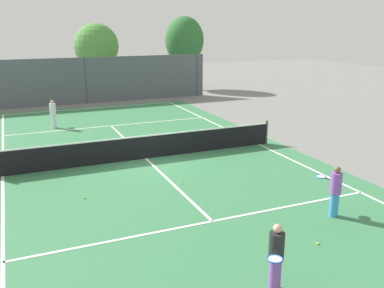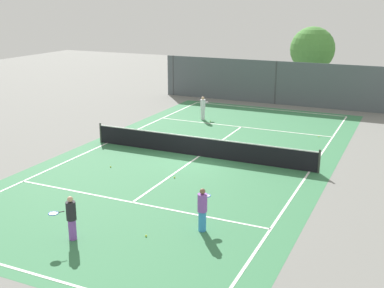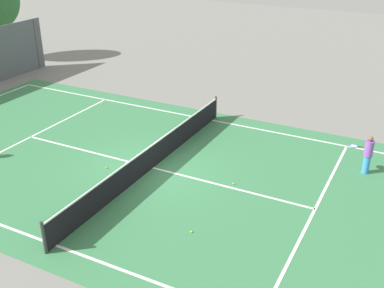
# 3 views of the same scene
# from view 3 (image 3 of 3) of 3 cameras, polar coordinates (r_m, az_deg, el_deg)

# --- Properties ---
(ground_plane) EXTENTS (80.00, 80.00, 0.00)m
(ground_plane) POSITION_cam_3_polar(r_m,az_deg,el_deg) (18.50, -4.80, -2.91)
(ground_plane) COLOR slate
(court_surface) EXTENTS (13.00, 25.00, 0.01)m
(court_surface) POSITION_cam_3_polar(r_m,az_deg,el_deg) (18.50, -4.80, -2.90)
(court_surface) COLOR #387A4C
(court_surface) RESTS_ON ground_plane
(tennis_net) EXTENTS (11.90, 0.10, 1.10)m
(tennis_net) POSITION_cam_3_polar(r_m,az_deg,el_deg) (18.27, -4.86, -1.50)
(tennis_net) COLOR #333833
(tennis_net) RESTS_ON ground_plane
(player_1) EXTENTS (0.46, 0.91, 1.54)m
(player_1) POSITION_cam_3_polar(r_m,az_deg,el_deg) (18.93, 20.54, -1.17)
(player_1) COLOR #388CD8
(player_1) RESTS_ON ground_plane
(tennis_ball_0) EXTENTS (0.07, 0.07, 0.07)m
(tennis_ball_0) POSITION_cam_3_polar(r_m,az_deg,el_deg) (25.30, -10.92, 4.77)
(tennis_ball_0) COLOR #CCE533
(tennis_ball_0) RESTS_ON ground_plane
(tennis_ball_2) EXTENTS (0.07, 0.07, 0.07)m
(tennis_ball_2) POSITION_cam_3_polar(r_m,az_deg,el_deg) (17.37, 5.07, -4.81)
(tennis_ball_2) COLOR #CCE533
(tennis_ball_2) RESTS_ON ground_plane
(tennis_ball_3) EXTENTS (0.07, 0.07, 0.07)m
(tennis_ball_3) POSITION_cam_3_polar(r_m,az_deg,el_deg) (17.25, -8.89, -5.27)
(tennis_ball_3) COLOR #CCE533
(tennis_ball_3) RESTS_ON ground_plane
(tennis_ball_4) EXTENTS (0.07, 0.07, 0.07)m
(tennis_ball_4) POSITION_cam_3_polar(r_m,az_deg,el_deg) (14.81, -0.09, -10.61)
(tennis_ball_4) COLOR #CCE533
(tennis_ball_4) RESTS_ON ground_plane
(tennis_ball_5) EXTENTS (0.07, 0.07, 0.07)m
(tennis_ball_5) POSITION_cam_3_polar(r_m,az_deg,el_deg) (18.68, -10.34, -2.85)
(tennis_ball_5) COLOR #CCE533
(tennis_ball_5) RESTS_ON ground_plane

